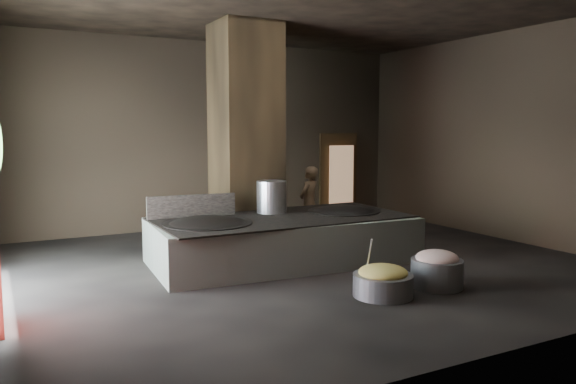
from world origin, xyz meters
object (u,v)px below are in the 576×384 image
hearth_platform (283,240)px  veg_basin (383,285)px  stock_pot (272,197)px  wok_left (208,228)px  wok_right (344,215)px  cook (309,203)px  meat_basin (437,273)px

hearth_platform → veg_basin: size_ratio=5.31×
hearth_platform → veg_basin: hearth_platform is taller
stock_pot → veg_basin: bearing=-85.2°
wok_left → wok_right: wok_left is taller
cook → veg_basin: size_ratio=1.83×
hearth_platform → meat_basin: (1.33, -2.56, -0.19)m
wok_left → cook: (2.96, 1.70, 0.05)m
stock_pot → veg_basin: stock_pot is taller
wok_left → stock_pot: size_ratio=2.42×
veg_basin → cook: bearing=74.0°
cook → hearth_platform: bearing=16.7°
cook → veg_basin: bearing=43.2°
stock_pot → cook: cook is taller
wok_right → stock_pot: stock_pot is taller
wok_left → veg_basin: 3.11m
cook → veg_basin: cook is taller
cook → veg_basin: 4.40m
wok_right → stock_pot: size_ratio=2.25×
cook → wok_left: bearing=-1.0°
hearth_platform → cook: (1.51, 1.65, 0.40)m
stock_pot → meat_basin: bearing=-67.7°
wok_right → veg_basin: size_ratio=1.56×
hearth_platform → wok_right: (1.35, 0.05, 0.35)m
wok_right → cook: (0.16, 1.60, 0.05)m
wok_left → stock_pot: stock_pot is taller
wok_right → veg_basin: (-1.04, -2.59, -0.59)m
wok_left → meat_basin: wok_left is taller
hearth_platform → veg_basin: bearing=-79.1°
hearth_platform → wok_right: wok_right is taller
cook → meat_basin: (-0.19, -4.20, -0.58)m
hearth_platform → cook: cook is taller
cook → meat_basin: cook is taller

